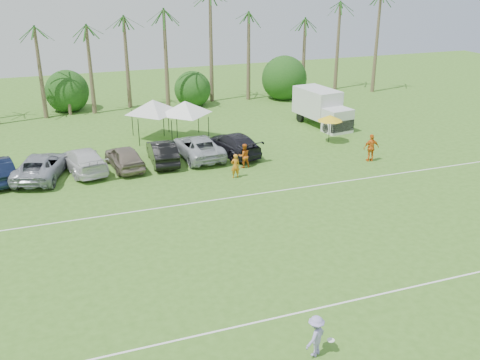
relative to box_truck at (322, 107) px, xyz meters
name	(u,v)px	position (x,y,z in m)	size (l,w,h in m)	color
ground	(305,347)	(-14.71, -26.48, -1.68)	(120.00, 120.00, 0.00)	#3E6E21
field_lines	(234,248)	(-14.71, -18.48, -1.68)	(80.00, 12.10, 0.01)	white
palm_tree_3	(33,5)	(-22.71, 11.52, 8.38)	(2.40, 2.40, 11.90)	brown
palm_tree_4	(84,33)	(-18.71, 11.52, 5.80)	(2.40, 2.40, 8.90)	brown
palm_tree_5	(127,22)	(-14.71, 11.52, 6.67)	(2.40, 2.40, 9.90)	brown
palm_tree_6	(169,11)	(-10.71, 11.52, 7.53)	(2.40, 2.40, 10.90)	brown
palm_tree_7	(209,1)	(-6.71, 11.52, 8.38)	(2.40, 2.40, 11.90)	brown
palm_tree_8	(256,27)	(-1.71, 11.52, 5.80)	(2.40, 2.40, 8.90)	brown
palm_tree_9	(301,17)	(3.29, 11.52, 6.67)	(2.40, 2.40, 9.90)	brown
palm_tree_10	(344,7)	(8.29, 11.52, 7.53)	(2.40, 2.40, 10.90)	brown
bush_tree_1	(68,94)	(-20.71, 12.52, 0.11)	(4.00, 4.00, 4.00)	brown
bush_tree_2	(189,85)	(-8.71, 12.52, 0.11)	(4.00, 4.00, 4.00)	brown
bush_tree_3	(278,79)	(1.29, 12.52, 0.11)	(4.00, 4.00, 4.00)	brown
sideline_player_a	(235,166)	(-11.40, -9.38, -0.86)	(0.60, 0.40, 1.66)	orange
sideline_player_b	(244,156)	(-10.17, -7.72, -0.82)	(0.83, 0.65, 1.72)	#CD5C16
sideline_player_c	(371,148)	(-1.12, -9.61, -0.68)	(1.18, 0.49, 2.01)	orange
box_truck	(322,107)	(0.00, 0.00, 0.00)	(3.11, 6.36, 3.15)	silver
canopy_tent_left	(153,100)	(-14.68, 1.13, 1.57)	(4.68, 4.68, 3.79)	black
canopy_tent_right	(185,101)	(-12.31, 0.11, 1.49)	(4.58, 4.58, 3.71)	black
market_umbrella	(330,118)	(-1.79, -4.64, 0.34)	(2.03, 2.03, 2.26)	black
frisbee_player	(316,336)	(-14.58, -26.94, -0.88)	(1.30, 1.05, 1.61)	#9E92D0
parked_car_2	(41,166)	(-23.50, -4.97, -0.88)	(2.68, 5.81, 1.61)	#9296A1
parked_car_3	(83,160)	(-20.77, -4.70, -0.88)	(2.26, 5.56, 1.61)	silver
parked_car_4	(124,157)	(-18.05, -5.03, -0.88)	(1.91, 4.74, 1.61)	gray
parked_car_5	(162,152)	(-15.32, -4.81, -0.88)	(1.71, 4.90, 1.61)	black
parked_car_6	(198,147)	(-12.60, -4.56, -0.88)	(2.68, 5.81, 1.61)	#ACB1B6
parked_car_7	(234,144)	(-9.87, -4.77, -0.88)	(2.26, 5.56, 1.61)	black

